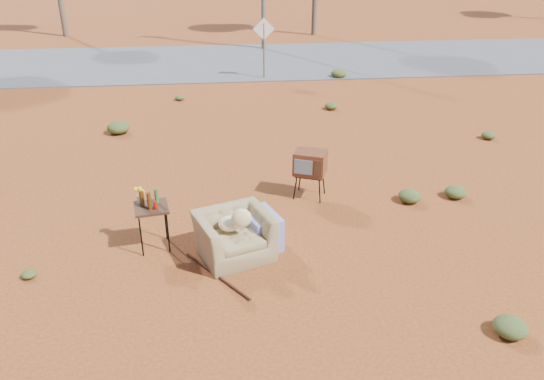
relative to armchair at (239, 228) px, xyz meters
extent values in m
plane|color=brown|center=(0.03, -0.16, -0.49)|extent=(140.00, 140.00, 0.00)
cube|color=#565659|center=(0.03, 14.84, -0.47)|extent=(140.00, 7.00, 0.04)
imported|color=olive|center=(-0.09, -0.05, 0.03)|extent=(1.39, 1.14, 1.04)
ellipsoid|color=#DFC888|center=(-0.16, -0.02, 0.12)|extent=(0.38, 0.38, 0.22)
ellipsoid|color=#DFC888|center=(0.03, -0.22, 0.32)|extent=(0.33, 0.17, 0.33)
cube|color=navy|center=(0.39, 0.24, -0.18)|extent=(0.73, 0.90, 0.61)
cube|color=black|center=(1.54, 2.00, 0.01)|extent=(0.67, 0.60, 0.03)
cylinder|color=black|center=(1.23, 1.92, -0.24)|extent=(0.03, 0.03, 0.50)
cylinder|color=black|center=(1.70, 1.72, -0.24)|extent=(0.03, 0.03, 0.50)
cylinder|color=black|center=(1.38, 2.28, -0.24)|extent=(0.03, 0.03, 0.50)
cylinder|color=black|center=(1.85, 2.08, -0.24)|extent=(0.03, 0.03, 0.50)
cube|color=brown|center=(1.54, 2.00, 0.27)|extent=(0.76, 0.69, 0.48)
cube|color=slate|center=(1.36, 1.80, 0.27)|extent=(0.35, 0.16, 0.30)
cube|color=#472D19|center=(1.64, 1.69, 0.27)|extent=(0.14, 0.07, 0.34)
cube|color=#3D2216|center=(-1.46, 0.35, 0.29)|extent=(0.64, 0.64, 0.04)
cylinder|color=black|center=(-1.64, 0.10, -0.10)|extent=(0.03, 0.03, 0.78)
cylinder|color=black|center=(-1.20, 0.17, -0.10)|extent=(0.03, 0.03, 0.78)
cylinder|color=black|center=(-1.72, 0.53, -0.10)|extent=(0.03, 0.03, 0.78)
cylinder|color=black|center=(-1.28, 0.61, -0.10)|extent=(0.03, 0.03, 0.78)
cylinder|color=#45270B|center=(-1.60, 0.39, 0.46)|extent=(0.08, 0.08, 0.29)
cylinder|color=#45270B|center=(-1.47, 0.26, 0.47)|extent=(0.07, 0.07, 0.31)
cylinder|color=#2D632A|center=(-1.37, 0.48, 0.45)|extent=(0.07, 0.07, 0.27)
cylinder|color=red|center=(-1.37, 0.26, 0.39)|extent=(0.07, 0.07, 0.14)
cylinder|color=silver|center=(-1.65, 0.49, 0.39)|extent=(0.09, 0.09, 0.16)
ellipsoid|color=yellow|center=(-1.65, 0.49, 0.56)|extent=(0.18, 0.18, 0.13)
cylinder|color=#501F15|center=(-0.41, -0.65, -0.46)|extent=(1.01, 1.38, 0.04)
cylinder|color=brown|center=(1.53, 11.84, 0.51)|extent=(0.06, 0.06, 2.00)
cube|color=silver|center=(1.53, 11.84, 1.31)|extent=(0.78, 0.04, 0.78)
ellipsoid|color=#495726|center=(4.53, 1.64, -0.37)|extent=(0.44, 0.44, 0.24)
ellipsoid|color=#495726|center=(-2.97, 6.34, -0.32)|extent=(0.60, 0.60, 0.33)
ellipsoid|color=#495726|center=(6.83, 4.84, -0.39)|extent=(0.36, 0.36, 0.20)
ellipsoid|color=#495726|center=(3.23, 7.84, -0.38)|extent=(0.40, 0.40, 0.22)
ellipsoid|color=#495726|center=(-1.47, 9.34, -0.40)|extent=(0.30, 0.30, 0.17)
camera|label=1|loc=(-0.28, -7.68, 4.47)|focal=35.00mm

